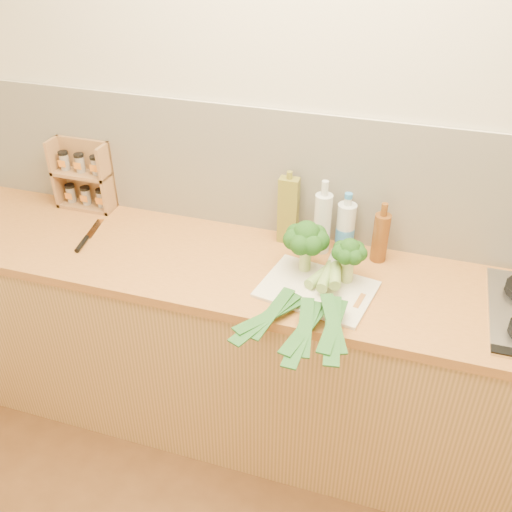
{
  "coord_description": "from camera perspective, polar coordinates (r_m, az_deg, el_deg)",
  "views": [
    {
      "loc": [
        0.41,
        -0.56,
        2.19
      ],
      "look_at": [
        -0.11,
        1.1,
        1.02
      ],
      "focal_mm": 40.0,
      "sensor_mm": 36.0,
      "label": 1
    }
  ],
  "objects": [
    {
      "name": "room_shell",
      "position": [
        2.33,
        5.5,
        7.75
      ],
      "size": [
        3.5,
        3.5,
        3.5
      ],
      "color": "beige",
      "rests_on": "ground"
    },
    {
      "name": "counter",
      "position": [
        2.51,
        3.11,
        -10.05
      ],
      "size": [
        3.2,
        0.62,
        0.9
      ],
      "color": "tan",
      "rests_on": "ground"
    },
    {
      "name": "chopping_board",
      "position": [
        2.13,
        6.11,
        -3.32
      ],
      "size": [
        0.45,
        0.36,
        0.01
      ],
      "primitive_type": "cube",
      "rotation": [
        0.0,
        0.0,
        -0.18
      ],
      "color": "silver",
      "rests_on": "counter"
    },
    {
      "name": "broccoli_left",
      "position": [
        2.15,
        5.05,
        1.77
      ],
      "size": [
        0.17,
        0.18,
        0.21
      ],
      "color": "#B5CC77",
      "rests_on": "chopping_board"
    },
    {
      "name": "broccoli_right",
      "position": [
        2.11,
        9.31,
        0.32
      ],
      "size": [
        0.13,
        0.13,
        0.18
      ],
      "color": "#B5CC77",
      "rests_on": "chopping_board"
    },
    {
      "name": "leek_front",
      "position": [
        2.1,
        5.3,
        -2.86
      ],
      "size": [
        0.31,
        0.65,
        0.04
      ],
      "rotation": [
        0.0,
        0.0,
        -0.39
      ],
      "color": "white",
      "rests_on": "chopping_board"
    },
    {
      "name": "leek_mid",
      "position": [
        2.07,
        6.63,
        -3.09
      ],
      "size": [
        0.11,
        0.71,
        0.04
      ],
      "rotation": [
        0.0,
        0.0,
        -0.03
      ],
      "color": "white",
      "rests_on": "chopping_board"
    },
    {
      "name": "leek_back",
      "position": [
        2.03,
        7.87,
        -3.3
      ],
      "size": [
        0.16,
        0.63,
        0.04
      ],
      "rotation": [
        0.0,
        0.0,
        0.16
      ],
      "color": "white",
      "rests_on": "chopping_board"
    },
    {
      "name": "chefs_knife",
      "position": [
        2.51,
        -16.72,
        1.54
      ],
      "size": [
        0.07,
        0.27,
        0.02
      ],
      "rotation": [
        0.0,
        0.0,
        0.17
      ],
      "color": "silver",
      "rests_on": "counter"
    },
    {
      "name": "spice_rack",
      "position": [
        2.73,
        -16.75,
        7.45
      ],
      "size": [
        0.27,
        0.11,
        0.32
      ],
      "color": "#A16D45",
      "rests_on": "counter"
    },
    {
      "name": "oil_tin",
      "position": [
        2.34,
        3.25,
        4.61
      ],
      "size": [
        0.08,
        0.05,
        0.32
      ],
      "color": "olive",
      "rests_on": "counter"
    },
    {
      "name": "glass_bottle",
      "position": [
        2.29,
        6.65,
        3.38
      ],
      "size": [
        0.07,
        0.07,
        0.31
      ],
      "color": "silver",
      "rests_on": "counter"
    },
    {
      "name": "amber_bottle",
      "position": [
        2.29,
        12.34,
        1.9
      ],
      "size": [
        0.06,
        0.06,
        0.25
      ],
      "color": "brown",
      "rests_on": "counter"
    },
    {
      "name": "water_bottle",
      "position": [
        2.33,
        8.92,
        2.72
      ],
      "size": [
        0.08,
        0.08,
        0.24
      ],
      "color": "silver",
      "rests_on": "counter"
    }
  ]
}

